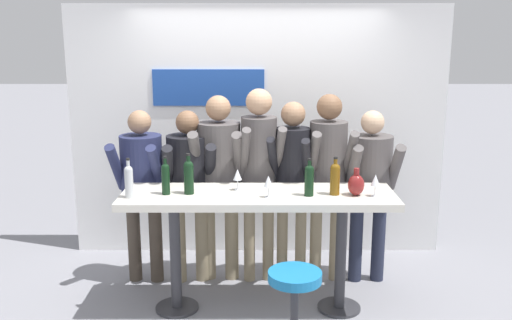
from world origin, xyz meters
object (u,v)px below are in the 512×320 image
object	(u,v)px
wine_glass_0	(266,182)
tasting_table	(256,212)
wine_bottle_4	(163,177)
wine_glass_1	(235,175)
person_left	(187,179)
wine_bottle_3	(307,179)
person_right	(326,167)
person_far_left	(140,179)
person_center_left	(217,169)
person_center	(257,163)
person_far_right	(368,179)
wine_glass_2	(373,181)
wine_bottle_1	(333,177)
decorative_vase	(354,184)
wine_bottle_0	(127,180)
wine_bottle_2	(187,175)
bar_stool	(293,300)
person_center_right	(290,171)

from	to	relation	value
wine_glass_0	tasting_table	bearing A→B (deg)	123.66
wine_bottle_4	wine_glass_1	world-z (taller)	wine_bottle_4
person_left	wine_bottle_3	size ratio (longest dim) A/B	5.29
person_right	wine_glass_1	size ratio (longest dim) A/B	9.83
person_left	wine_glass_0	size ratio (longest dim) A/B	9.02
person_far_left	person_right	size ratio (longest dim) A/B	0.92
wine_glass_0	person_center_left	bearing A→B (deg)	120.67
person_right	wine_bottle_4	size ratio (longest dim) A/B	5.63
wine_bottle_4	person_center	bearing A→B (deg)	39.06
person_far_right	wine_glass_2	distance (m)	0.68
person_left	wine_bottle_1	bearing A→B (deg)	-34.72
person_far_right	decorative_vase	bearing A→B (deg)	-112.82
person_right	wine_bottle_0	distance (m)	1.77
wine_bottle_2	wine_bottle_0	bearing A→B (deg)	-166.62
tasting_table	decorative_vase	size ratio (longest dim) A/B	9.96
tasting_table	person_far_right	size ratio (longest dim) A/B	1.37
person_far_left	person_right	xyz separation A→B (m)	(1.67, 0.02, 0.10)
person_center_left	wine_bottle_0	bearing A→B (deg)	-129.56
person_far_left	wine_bottle_0	xyz separation A→B (m)	(0.04, -0.68, 0.17)
tasting_table	person_center_left	world-z (taller)	person_center_left
tasting_table	decorative_vase	bearing A→B (deg)	-4.50
wine_bottle_3	wine_bottle_0	bearing A→B (deg)	-177.83
person_center_left	wine_bottle_4	size ratio (longest dim) A/B	5.58
person_far_left	wine_bottle_0	distance (m)	0.70
wine_glass_1	wine_bottle_3	bearing A→B (deg)	-15.71
tasting_table	bar_stool	distance (m)	0.85
wine_bottle_2	wine_bottle_4	size ratio (longest dim) A/B	1.06
tasting_table	bar_stool	size ratio (longest dim) A/B	3.44
person_far_right	wine_bottle_0	xyz separation A→B (m)	(-2.01, -0.69, 0.17)
wine_bottle_0	wine_bottle_2	world-z (taller)	wine_bottle_2
wine_bottle_4	person_far_right	bearing A→B (deg)	18.84
tasting_table	bar_stool	world-z (taller)	tasting_table
person_far_right	person_right	bearing A→B (deg)	176.47
person_far_right	wine_bottle_1	world-z (taller)	person_far_right
wine_bottle_2	wine_bottle_4	distance (m)	0.18
tasting_table	person_center_left	size ratio (longest dim) A/B	1.27
person_center	wine_bottle_2	xyz separation A→B (m)	(-0.56, -0.59, 0.03)
wine_bottle_3	wine_glass_1	world-z (taller)	wine_bottle_3
bar_stool	wine_glass_2	world-z (taller)	wine_glass_2
person_right	person_center_right	bearing A→B (deg)	176.47
person_far_left	wine_bottle_0	world-z (taller)	person_far_left
bar_stool	person_left	size ratio (longest dim) A/B	0.40
person_left	wine_bottle_0	world-z (taller)	person_left
person_center	wine_bottle_3	distance (m)	0.75
person_center_left	person_right	size ratio (longest dim) A/B	0.99
bar_stool	person_center_right	xyz separation A→B (m)	(0.05, 1.26, 0.63)
wine_glass_2	decorative_vase	size ratio (longest dim) A/B	0.80
wine_glass_2	wine_bottle_4	bearing A→B (deg)	178.00
person_left	person_center	world-z (taller)	person_center
bar_stool	person_right	distance (m)	1.47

